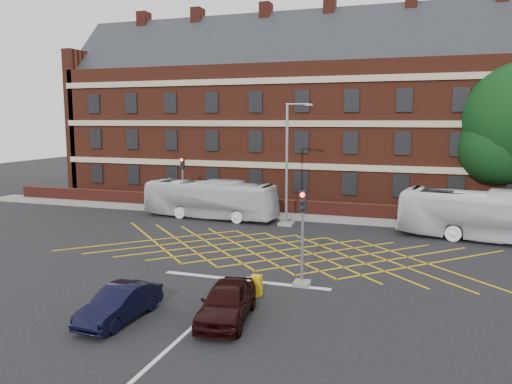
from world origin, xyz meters
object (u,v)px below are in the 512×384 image
(direction_signs, at_px, (153,192))
(utility_cabinet, at_px, (256,286))
(bus_left, at_px, (210,199))
(car_maroon, at_px, (227,302))
(street_lamp, at_px, (288,185))
(bus_right, at_px, (494,216))
(traffic_light_far, at_px, (183,189))
(traffic_light_near, at_px, (302,247))
(car_navy, at_px, (120,304))

(direction_signs, relative_size, utility_cabinet, 2.53)
(bus_left, height_order, car_maroon, bus_left)
(bus_left, xyz_separation_m, street_lamp, (6.15, -0.63, 1.43))
(car_maroon, relative_size, street_lamp, 0.50)
(bus_right, bearing_deg, traffic_light_far, 89.71)
(utility_cabinet, bearing_deg, bus_right, 51.66)
(car_maroon, bearing_deg, traffic_light_near, 61.41)
(street_lamp, bearing_deg, traffic_light_near, -72.14)
(traffic_light_far, distance_m, utility_cabinet, 20.93)
(traffic_light_far, bearing_deg, car_maroon, -59.33)
(bus_right, xyz_separation_m, street_lamp, (-13.08, 0.56, 1.30))
(bus_right, relative_size, car_maroon, 2.68)
(traffic_light_far, xyz_separation_m, utility_cabinet, (12.01, -17.09, -1.33))
(car_navy, height_order, car_maroon, car_maroon)
(bus_left, height_order, utility_cabinet, bus_left)
(direction_signs, distance_m, utility_cabinet, 22.22)
(bus_right, bearing_deg, street_lamp, 96.30)
(bus_left, relative_size, traffic_light_near, 2.40)
(bus_left, distance_m, traffic_light_far, 4.22)
(bus_left, relative_size, street_lamp, 1.22)
(car_maroon, distance_m, traffic_light_far, 23.15)
(car_maroon, bearing_deg, bus_left, 107.49)
(bus_left, height_order, traffic_light_far, traffic_light_far)
(car_maroon, xyz_separation_m, utility_cabinet, (0.21, 2.80, -0.28))
(bus_left, height_order, car_navy, bus_left)
(utility_cabinet, bearing_deg, street_lamp, 99.73)
(traffic_light_near, bearing_deg, traffic_light_far, 131.58)
(traffic_light_near, bearing_deg, car_navy, -132.97)
(bus_right, relative_size, traffic_light_near, 2.62)
(bus_left, bearing_deg, traffic_light_far, 59.08)
(bus_left, bearing_deg, car_navy, -162.14)
(car_maroon, xyz_separation_m, traffic_light_near, (1.74, 4.64, 1.05))
(street_lamp, distance_m, utility_cabinet, 14.45)
(car_navy, distance_m, street_lamp, 18.30)
(traffic_light_far, distance_m, street_lamp, 10.13)
(car_maroon, bearing_deg, traffic_light_far, 112.64)
(traffic_light_far, xyz_separation_m, direction_signs, (-2.58, -0.36, -0.39))
(traffic_light_near, bearing_deg, utility_cabinet, -129.76)
(traffic_light_far, bearing_deg, direction_signs, -172.12)
(bus_left, relative_size, bus_right, 0.92)
(bus_left, xyz_separation_m, direction_signs, (-6.03, 2.06, -0.05))
(direction_signs, bearing_deg, car_navy, -62.93)
(traffic_light_far, relative_size, direction_signs, 1.94)
(bus_right, xyz_separation_m, utility_cabinet, (-10.67, -13.49, -1.12))
(street_lamp, xyz_separation_m, direction_signs, (-12.18, 2.69, -1.48))
(bus_right, distance_m, direction_signs, 25.46)
(street_lamp, bearing_deg, utility_cabinet, -80.27)
(car_navy, xyz_separation_m, direction_signs, (-10.62, 20.79, 0.75))
(direction_signs, bearing_deg, utility_cabinet, -48.93)
(bus_left, bearing_deg, traffic_light_near, -137.79)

